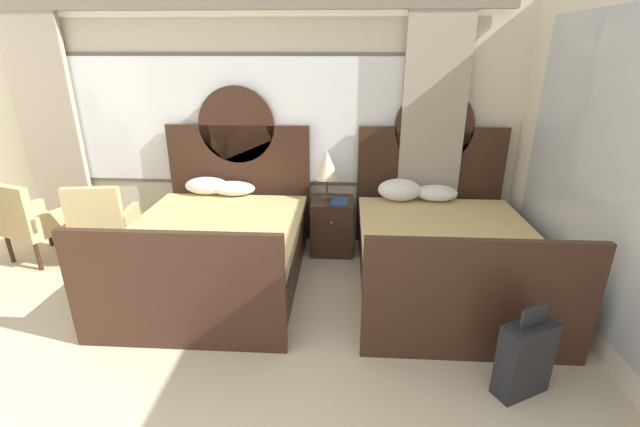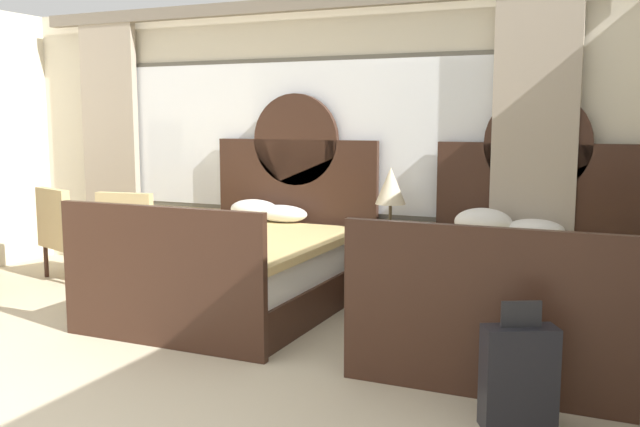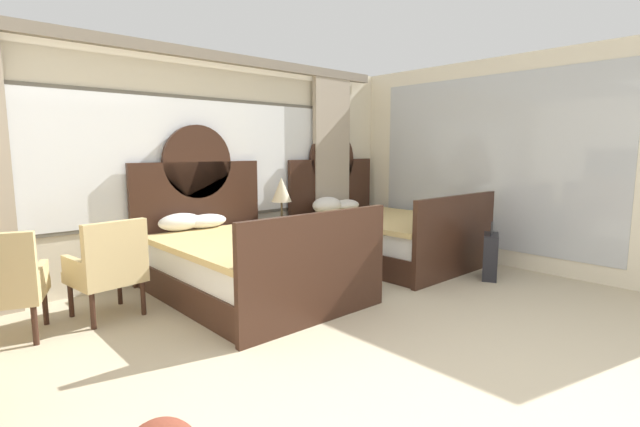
% 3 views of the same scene
% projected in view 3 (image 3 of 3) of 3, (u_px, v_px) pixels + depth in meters
% --- Properties ---
extents(ground_plane, '(24.00, 24.00, 0.00)m').
position_uv_depth(ground_plane, '(544.00, 419.00, 2.59)').
color(ground_plane, '#BCAD8E').
extents(wall_back_window, '(6.37, 0.22, 2.70)m').
position_uv_depth(wall_back_window, '(193.00, 160.00, 5.47)').
color(wall_back_window, beige).
rests_on(wall_back_window, ground_plane).
extents(wall_right_mirror, '(0.08, 4.78, 2.70)m').
position_uv_depth(wall_right_mirror, '(509.00, 163.00, 5.88)').
color(wall_right_mirror, beige).
rests_on(wall_right_mirror, ground_plane).
extents(bed_near_window, '(1.66, 2.21, 1.81)m').
position_uv_depth(bed_near_window, '(247.00, 260.00, 4.80)').
color(bed_near_window, '#382116').
rests_on(bed_near_window, ground_plane).
extents(bed_near_mirror, '(1.66, 2.21, 1.81)m').
position_uv_depth(bed_near_mirror, '(383.00, 234.00, 6.27)').
color(bed_near_mirror, '#382116').
rests_on(bed_near_mirror, ground_plane).
extents(nightstand_between_beds, '(0.46, 0.48, 0.62)m').
position_uv_depth(nightstand_between_beds, '(289.00, 242.00, 6.05)').
color(nightstand_between_beds, '#382116').
rests_on(nightstand_between_beds, ground_plane).
extents(table_lamp_on_nightstand, '(0.27, 0.27, 0.55)m').
position_uv_depth(table_lamp_on_nightstand, '(281.00, 190.00, 5.96)').
color(table_lamp_on_nightstand, brown).
rests_on(table_lamp_on_nightstand, nightstand_between_beds).
extents(book_on_nightstand, '(0.18, 0.26, 0.03)m').
position_uv_depth(book_on_nightstand, '(298.00, 218.00, 5.99)').
color(book_on_nightstand, navy).
rests_on(book_on_nightstand, nightstand_between_beds).
extents(armchair_by_window_left, '(0.62, 0.62, 0.91)m').
position_uv_depth(armchair_by_window_left, '(109.00, 266.00, 4.09)').
color(armchair_by_window_left, tan).
rests_on(armchair_by_window_left, ground_plane).
extents(armchair_by_window_centre, '(0.71, 0.71, 0.91)m').
position_uv_depth(armchair_by_window_centre, '(1.00, 284.00, 3.56)').
color(armchair_by_window_centre, tan).
rests_on(armchair_by_window_centre, ground_plane).
extents(suitcase_on_floor, '(0.41, 0.32, 0.67)m').
position_uv_depth(suitcase_on_floor, '(490.00, 256.00, 5.39)').
color(suitcase_on_floor, black).
rests_on(suitcase_on_floor, ground_plane).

